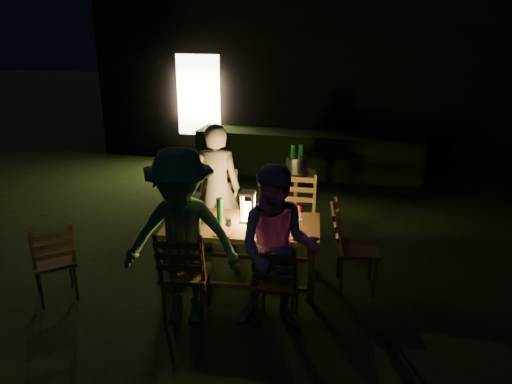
% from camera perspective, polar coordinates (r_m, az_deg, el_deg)
% --- Properties ---
extents(garden_envelope, '(40.00, 40.00, 3.20)m').
position_cam_1_polar(garden_envelope, '(11.54, 10.39, 12.79)').
color(garden_envelope, black).
rests_on(garden_envelope, ground).
extents(dining_table, '(1.77, 1.03, 0.70)m').
position_cam_1_polar(dining_table, '(5.47, -1.55, -4.27)').
color(dining_table, '#473117').
rests_on(dining_table, ground).
extents(chair_near_left, '(0.53, 0.55, 1.01)m').
position_cam_1_polar(chair_near_left, '(5.03, -8.01, -10.84)').
color(chair_near_left, '#473117').
rests_on(chair_near_left, ground).
extents(chair_near_right, '(0.42, 0.45, 0.93)m').
position_cam_1_polar(chair_near_right, '(4.91, 2.42, -11.85)').
color(chair_near_right, '#473117').
rests_on(chair_near_right, ground).
extents(chair_far_left, '(0.51, 0.54, 1.04)m').
position_cam_1_polar(chair_far_left, '(6.37, -4.50, -3.91)').
color(chair_far_left, '#473117').
rests_on(chair_far_left, ground).
extents(chair_far_right, '(0.48, 0.51, 1.01)m').
position_cam_1_polar(chair_far_right, '(6.26, 4.55, -4.43)').
color(chair_far_right, '#473117').
rests_on(chair_far_right, ground).
extents(chair_end, '(0.55, 0.52, 1.01)m').
position_cam_1_polar(chair_end, '(5.57, 11.20, -7.87)').
color(chair_end, '#473117').
rests_on(chair_end, ground).
extents(chair_spare, '(0.60, 0.60, 0.92)m').
position_cam_1_polar(chair_spare, '(5.68, -21.92, -8.73)').
color(chair_spare, '#473117').
rests_on(chair_spare, ground).
extents(person_house_side, '(0.64, 0.46, 1.63)m').
position_cam_1_polar(person_house_side, '(6.23, -4.53, 0.47)').
color(person_house_side, beige).
rests_on(person_house_side, ground).
extents(person_opp_right, '(0.85, 0.70, 1.61)m').
position_cam_1_polar(person_opp_right, '(4.61, 2.48, -6.60)').
color(person_opp_right, '#B179AC').
rests_on(person_opp_right, ground).
extents(person_opp_left, '(1.20, 0.78, 1.74)m').
position_cam_1_polar(person_opp_left, '(4.73, -8.48, -5.22)').
color(person_opp_left, '#32653E').
rests_on(person_opp_left, ground).
extents(lantern, '(0.16, 0.16, 0.35)m').
position_cam_1_polar(lantern, '(5.42, -0.97, -1.89)').
color(lantern, white).
rests_on(lantern, dining_table).
extents(plate_far_left, '(0.25, 0.25, 0.01)m').
position_cam_1_polar(plate_far_left, '(5.74, -6.66, -2.41)').
color(plate_far_left, white).
rests_on(plate_far_left, dining_table).
extents(plate_near_left, '(0.25, 0.25, 0.01)m').
position_cam_1_polar(plate_near_left, '(5.35, -7.76, -4.13)').
color(plate_near_left, white).
rests_on(plate_near_left, dining_table).
extents(plate_far_right, '(0.25, 0.25, 0.01)m').
position_cam_1_polar(plate_far_right, '(5.60, 3.35, -2.88)').
color(plate_far_right, white).
rests_on(plate_far_right, dining_table).
extents(plate_near_right, '(0.25, 0.25, 0.01)m').
position_cam_1_polar(plate_near_right, '(5.20, 3.01, -4.70)').
color(plate_near_right, white).
rests_on(plate_near_right, dining_table).
extents(wineglass_a, '(0.06, 0.06, 0.18)m').
position_cam_1_polar(wineglass_a, '(5.72, -4.12, -1.56)').
color(wineglass_a, '#59070F').
rests_on(wineglass_a, dining_table).
extents(wineglass_b, '(0.06, 0.06, 0.18)m').
position_cam_1_polar(wineglass_b, '(5.45, -9.26, -2.83)').
color(wineglass_b, '#59070F').
rests_on(wineglass_b, dining_table).
extents(wineglass_c, '(0.06, 0.06, 0.18)m').
position_cam_1_polar(wineglass_c, '(5.12, 1.30, -4.07)').
color(wineglass_c, '#59070F').
rests_on(wineglass_c, dining_table).
extents(wineglass_d, '(0.06, 0.06, 0.18)m').
position_cam_1_polar(wineglass_d, '(5.53, 5.10, -2.34)').
color(wineglass_d, '#59070F').
rests_on(wineglass_d, dining_table).
extents(wineglass_e, '(0.06, 0.06, 0.18)m').
position_cam_1_polar(wineglass_e, '(5.15, -3.16, -3.93)').
color(wineglass_e, silver).
rests_on(wineglass_e, dining_table).
extents(bottle_table, '(0.07, 0.07, 0.28)m').
position_cam_1_polar(bottle_table, '(5.43, -4.17, -2.11)').
color(bottle_table, '#0F471E').
rests_on(bottle_table, dining_table).
extents(napkin_left, '(0.18, 0.14, 0.01)m').
position_cam_1_polar(napkin_left, '(5.18, -3.73, -4.82)').
color(napkin_left, red).
rests_on(napkin_left, dining_table).
extents(napkin_right, '(0.18, 0.14, 0.01)m').
position_cam_1_polar(napkin_right, '(5.12, 4.07, -5.12)').
color(napkin_right, red).
rests_on(napkin_right, dining_table).
extents(phone, '(0.14, 0.07, 0.01)m').
position_cam_1_polar(phone, '(5.30, -8.70, -4.45)').
color(phone, black).
rests_on(phone, dining_table).
extents(side_table, '(0.56, 0.56, 0.76)m').
position_cam_1_polar(side_table, '(7.11, 4.61, 1.61)').
color(side_table, olive).
rests_on(side_table, ground).
extents(ice_bucket, '(0.30, 0.30, 0.22)m').
position_cam_1_polar(ice_bucket, '(7.05, 4.65, 3.16)').
color(ice_bucket, '#A5A8AD').
rests_on(ice_bucket, side_table).
extents(bottle_bucket_a, '(0.07, 0.07, 0.32)m').
position_cam_1_polar(bottle_bucket_a, '(7.01, 4.21, 3.49)').
color(bottle_bucket_a, '#0F471E').
rests_on(bottle_bucket_a, side_table).
extents(bottle_bucket_b, '(0.07, 0.07, 0.32)m').
position_cam_1_polar(bottle_bucket_b, '(7.07, 5.12, 3.61)').
color(bottle_bucket_b, '#0F471E').
rests_on(bottle_bucket_b, side_table).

